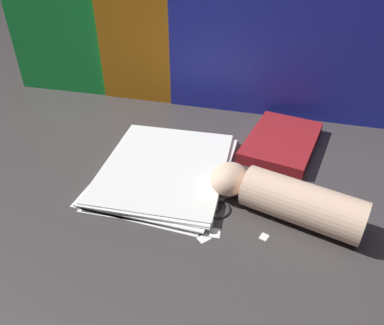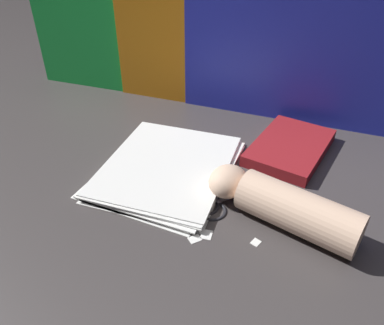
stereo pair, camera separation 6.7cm
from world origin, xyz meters
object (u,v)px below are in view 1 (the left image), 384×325
Objects in this scene: scissors at (218,200)px; hand_forearm at (286,198)px; paper_stack at (164,170)px; book_closed at (282,142)px.

scissors is 0.13m from hand_forearm.
hand_forearm reaches higher than paper_stack.
book_closed is 0.25m from hand_forearm.
hand_forearm is at bearing -84.59° from book_closed.
paper_stack is at bearing 154.95° from scissors.
paper_stack is at bearing -143.00° from book_closed.
scissors is (-0.10, -0.24, -0.01)m from book_closed.
paper_stack is 1.11× the size of hand_forearm.
paper_stack is 0.15m from scissors.
book_closed reaches higher than scissors.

